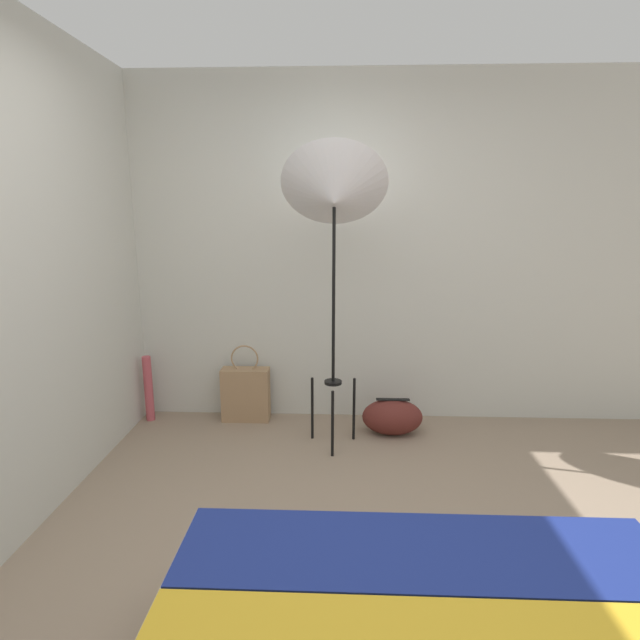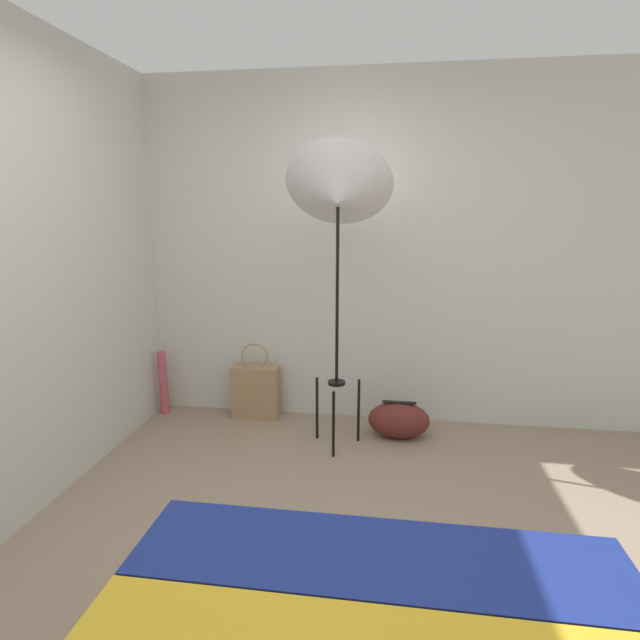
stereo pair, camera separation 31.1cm
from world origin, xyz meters
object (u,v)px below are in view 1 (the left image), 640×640
Objects in this scene: duffel_bag at (393,417)px; paper_roll at (149,389)px; tote_bag at (246,394)px; photo_umbrella at (335,197)px.

paper_roll is at bearing 174.66° from duffel_bag.
duffel_bag is at bearing -10.60° from tote_bag.
tote_bag is (-0.69, 0.40, -1.48)m from photo_umbrella.
tote_bag is at bearing 150.07° from photo_umbrella.
duffel_bag is (1.12, -0.21, -0.08)m from tote_bag.
paper_roll is (-0.75, -0.03, 0.04)m from tote_bag.
duffel_bag is (0.43, 0.19, -1.57)m from photo_umbrella.
photo_umbrella is at bearing -14.06° from paper_roll.
paper_roll is (-1.44, 0.36, -1.44)m from photo_umbrella.
tote_bag reaches higher than paper_roll.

